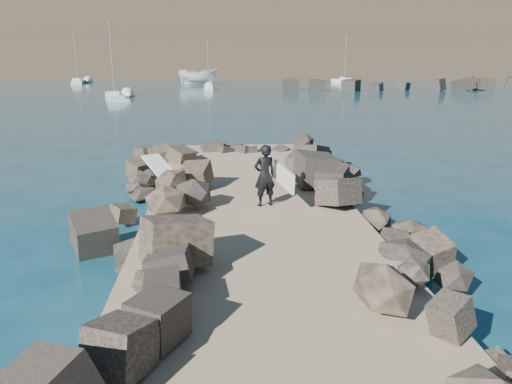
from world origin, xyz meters
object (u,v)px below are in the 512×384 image
surfboard_resting (163,173)px  sailboat_b (209,87)px  boat_imported (198,76)px  surfer_with_board (267,175)px

surfboard_resting → sailboat_b: size_ratio=0.37×
boat_imported → surfer_with_board: bearing=-164.3°
boat_imported → sailboat_b: (1.94, -11.64, -0.94)m
surfer_with_board → sailboat_b: (-2.60, 59.23, -1.17)m
surfboard_resting → boat_imported: size_ratio=0.38×
surfer_with_board → boat_imported: bearing=93.7°
surfer_with_board → sailboat_b: 59.30m
boat_imported → sailboat_b: bearing=-158.5°
surfboard_resting → surfer_with_board: 4.16m
surfer_with_board → sailboat_b: sailboat_b is taller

